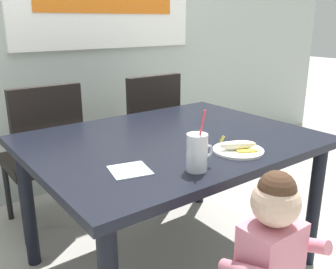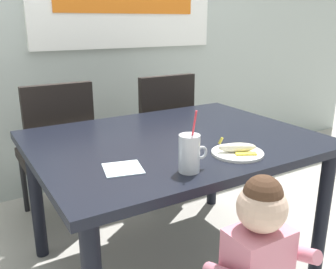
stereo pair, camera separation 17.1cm
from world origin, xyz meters
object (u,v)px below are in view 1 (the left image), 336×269
object	(u,v)px
toddler_standing	(271,253)
dining_table	(171,154)
peeled_banana	(238,145)
dining_chair_right	(146,131)
milk_cup	(197,154)
paper_napkin	(130,170)
snack_plate	(238,150)
dining_chair_left	(44,150)

from	to	relation	value
toddler_standing	dining_table	bearing A→B (deg)	80.79
dining_table	peeled_banana	size ratio (longest dim) A/B	8.18
dining_chair_right	toddler_standing	bearing A→B (deg)	73.08
dining_chair_right	peeled_banana	bearing A→B (deg)	78.48
milk_cup	paper_napkin	world-z (taller)	milk_cup
dining_table	toddler_standing	xyz separation A→B (m)	(-0.12, -0.74, -0.13)
dining_chair_right	paper_napkin	bearing A→B (deg)	53.59
dining_chair_right	toddler_standing	size ratio (longest dim) A/B	1.15
milk_cup	snack_plate	size ratio (longest dim) A/B	1.09
dining_chair_right	milk_cup	size ratio (longest dim) A/B	3.83
toddler_standing	milk_cup	distance (m)	0.45
dining_chair_right	snack_plate	distance (m)	1.13
milk_cup	toddler_standing	bearing A→B (deg)	-79.14
toddler_standing	milk_cup	world-z (taller)	milk_cup
dining_chair_left	snack_plate	xyz separation A→B (m)	(0.51, -1.13, 0.21)
snack_plate	peeled_banana	world-z (taller)	peeled_banana
dining_table	snack_plate	xyz separation A→B (m)	(0.11, -0.35, 0.10)
dining_chair_right	snack_plate	size ratio (longest dim) A/B	4.17
dining_chair_left	dining_chair_right	distance (m)	0.73
dining_chair_left	paper_napkin	distance (m)	1.04
dining_table	toddler_standing	bearing A→B (deg)	-99.21
toddler_standing	snack_plate	xyz separation A→B (m)	(0.23, 0.38, 0.23)
milk_cup	paper_napkin	xyz separation A→B (m)	(-0.21, 0.16, -0.06)
snack_plate	paper_napkin	world-z (taller)	snack_plate
dining_table	dining_chair_right	distance (m)	0.82
dining_table	dining_chair_right	xyz separation A→B (m)	(0.33, 0.74, -0.12)
milk_cup	snack_plate	xyz separation A→B (m)	(0.29, 0.05, -0.06)
dining_chair_right	peeled_banana	distance (m)	1.14
snack_plate	paper_napkin	distance (m)	0.52
dining_table	snack_plate	distance (m)	0.38
dining_table	snack_plate	bearing A→B (deg)	-72.99
dining_table	toddler_standing	size ratio (longest dim) A/B	1.67
toddler_standing	peeled_banana	size ratio (longest dim) A/B	4.89
dining_table	peeled_banana	distance (m)	0.39
dining_chair_left	toddler_standing	bearing A→B (deg)	100.67
dining_chair_left	milk_cup	bearing A→B (deg)	100.62
dining_chair_right	dining_chair_left	bearing A→B (deg)	-2.85
snack_plate	paper_napkin	xyz separation A→B (m)	(-0.51, 0.11, -0.00)
milk_cup	snack_plate	distance (m)	0.30
dining_chair_left	milk_cup	size ratio (longest dim) A/B	3.83
dining_chair_right	milk_cup	distance (m)	1.28
dining_chair_left	paper_napkin	size ratio (longest dim) A/B	6.40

